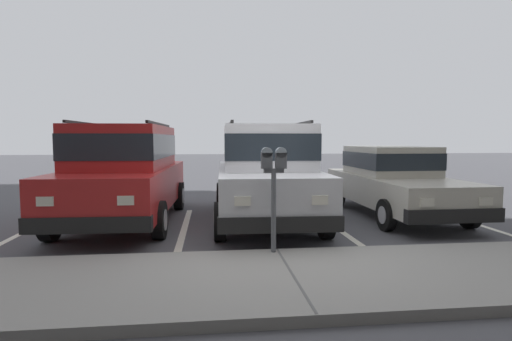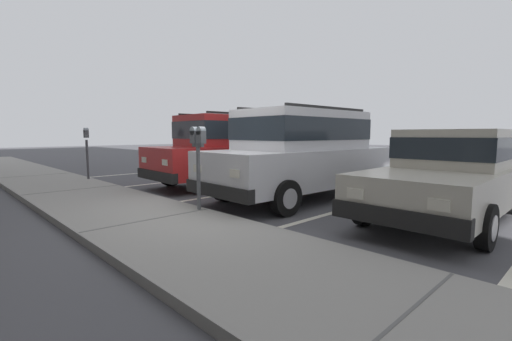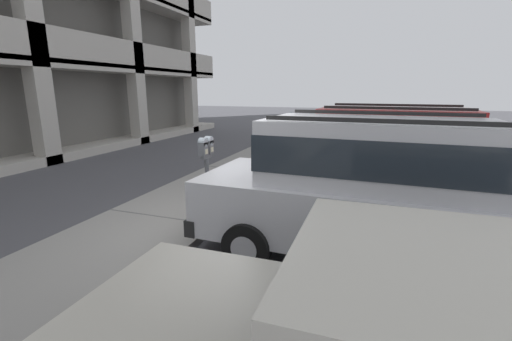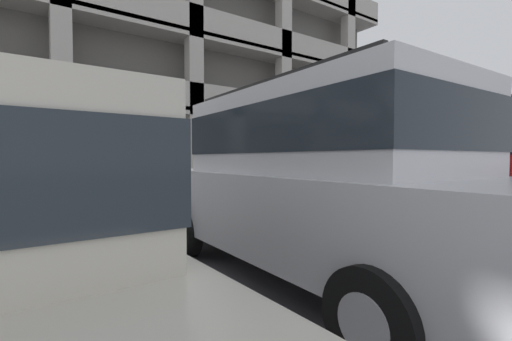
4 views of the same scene
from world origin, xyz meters
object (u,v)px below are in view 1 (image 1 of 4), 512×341
Objects in this scene: parking_meter_near at (274,174)px; silver_suv at (265,169)px; dark_hatchback at (126,170)px; red_sedan at (393,179)px.

silver_suv is at bearing -95.03° from parking_meter_near.
red_sedan is at bearing -176.77° from dark_hatchback.
parking_meter_near is (-2.60, 2.92, 0.13)m from dark_hatchback.
silver_suv is at bearing 7.47° from red_sedan.
red_sedan is 3.05× the size of parking_meter_near.
silver_suv is 3.28× the size of parking_meter_near.
silver_suv is 2.84m from dark_hatchback.
silver_suv reaches higher than parking_meter_near.
dark_hatchback is 3.91m from parking_meter_near.
dark_hatchback is at bearing 0.73° from red_sedan.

